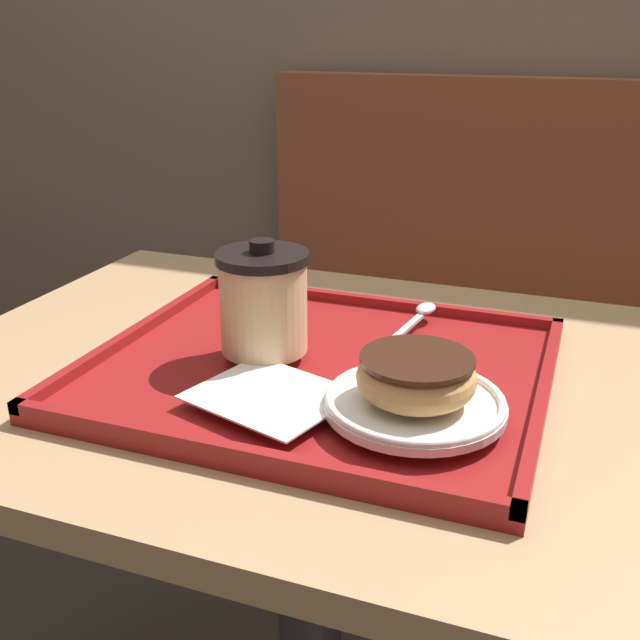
# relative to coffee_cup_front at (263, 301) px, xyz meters

# --- Properties ---
(booth_bench) EXTENTS (1.45, 0.44, 1.00)m
(booth_bench) POSITION_rel_coffee_cup_front_xyz_m (0.30, 0.89, -0.52)
(booth_bench) COLOR brown
(booth_bench) RESTS_ON ground_plane
(cafe_table) EXTENTS (0.85, 0.64, 0.76)m
(cafe_table) POSITION_rel_coffee_cup_front_xyz_m (0.04, 0.03, -0.26)
(cafe_table) COLOR tan
(cafe_table) RESTS_ON ground_plane
(serving_tray) EXTENTS (0.46, 0.40, 0.02)m
(serving_tray) POSITION_rel_coffee_cup_front_xyz_m (0.06, 0.01, -0.07)
(serving_tray) COLOR maroon
(serving_tray) RESTS_ON cafe_table
(napkin_paper) EXTENTS (0.16, 0.15, 0.00)m
(napkin_paper) POSITION_rel_coffee_cup_front_xyz_m (0.05, -0.10, -0.05)
(napkin_paper) COLOR white
(napkin_paper) RESTS_ON serving_tray
(coffee_cup_front) EXTENTS (0.10, 0.10, 0.12)m
(coffee_cup_front) POSITION_rel_coffee_cup_front_xyz_m (0.00, 0.00, 0.00)
(coffee_cup_front) COLOR #E0B784
(coffee_cup_front) RESTS_ON serving_tray
(plate_with_chocolate_donut) EXTENTS (0.16, 0.16, 0.01)m
(plate_with_chocolate_donut) POSITION_rel_coffee_cup_front_xyz_m (0.18, -0.07, -0.05)
(plate_with_chocolate_donut) COLOR white
(plate_with_chocolate_donut) RESTS_ON serving_tray
(donut_chocolate_glazed) EXTENTS (0.11, 0.11, 0.04)m
(donut_chocolate_glazed) POSITION_rel_coffee_cup_front_xyz_m (0.18, -0.07, -0.02)
(donut_chocolate_glazed) COLOR tan
(donut_chocolate_glazed) RESTS_ON plate_with_chocolate_donut
(spoon) EXTENTS (0.03, 0.15, 0.01)m
(spoon) POSITION_rel_coffee_cup_front_xyz_m (0.13, 0.15, -0.05)
(spoon) COLOR silver
(spoon) RESTS_ON serving_tray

